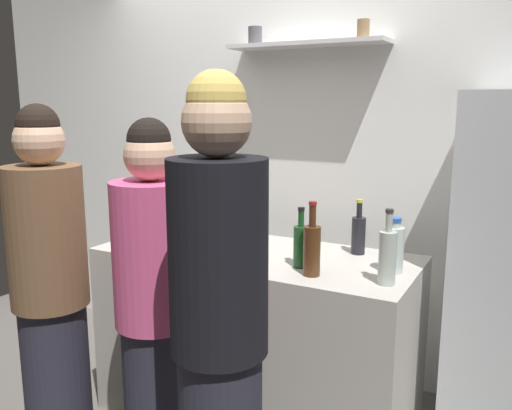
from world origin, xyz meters
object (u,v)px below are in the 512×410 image
utensil_holder (212,237)px  wine_bottle_pale_glass (387,256)px  person_blonde (219,335)px  wine_bottle_dark_glass (358,234)px  wine_bottle_green_glass (301,245)px  wine_bottle_amber_glass (312,248)px  baking_pan (177,235)px  person_pink_top (156,314)px  person_brown_jacket (51,295)px  water_bottle_plastic (394,248)px

utensil_holder → wine_bottle_pale_glass: size_ratio=0.64×
wine_bottle_pale_glass → person_blonde: size_ratio=0.18×
wine_bottle_pale_glass → wine_bottle_dark_glass: (-0.25, 0.39, -0.02)m
utensil_holder → wine_bottle_green_glass: 0.55m
wine_bottle_pale_glass → wine_bottle_amber_glass: 0.33m
baking_pan → person_blonde: 1.24m
utensil_holder → person_pink_top: person_pink_top is taller
utensil_holder → person_brown_jacket: 0.84m
wine_bottle_green_glass → person_pink_top: 0.73m
wine_bottle_green_glass → wine_bottle_amber_glass: size_ratio=0.85×
baking_pan → wine_bottle_pale_glass: 1.26m
wine_bottle_green_glass → person_blonde: bearing=-87.8°
wine_bottle_dark_glass → wine_bottle_amber_glass: 0.44m
person_blonde → person_pink_top: (-0.46, 0.22, -0.10)m
wine_bottle_green_glass → person_brown_jacket: 1.17m
wine_bottle_green_glass → person_pink_top: size_ratio=0.17×
utensil_holder → wine_bottle_pale_glass: bearing=-6.8°
wine_bottle_green_glass → person_brown_jacket: size_ratio=0.17×
utensil_holder → wine_bottle_pale_glass: 0.97m
wine_bottle_pale_glass → water_bottle_plastic: 0.18m
person_pink_top → baking_pan: bearing=83.3°
water_bottle_plastic → person_pink_top: bearing=-141.5°
wine_bottle_green_glass → wine_bottle_amber_glass: bearing=-43.9°
utensil_holder → person_blonde: bearing=-55.4°
baking_pan → utensil_holder: 0.29m
water_bottle_plastic → person_blonde: size_ratio=0.14×
wine_bottle_pale_glass → water_bottle_plastic: (-0.02, 0.17, -0.01)m
baking_pan → person_brown_jacket: 0.81m
wine_bottle_green_glass → person_brown_jacket: bearing=-145.4°
wine_bottle_green_glass → wine_bottle_amber_glass: 0.13m
wine_bottle_green_glass → person_pink_top: person_pink_top is taller
baking_pan → person_brown_jacket: bearing=-98.7°
wine_bottle_dark_glass → person_blonde: bearing=-97.2°
person_pink_top → person_blonde: bearing=-62.0°
wine_bottle_amber_glass → person_pink_top: size_ratio=0.20×
wine_bottle_pale_glass → wine_bottle_dark_glass: bearing=122.5°
wine_bottle_green_glass → person_pink_top: bearing=-128.7°
wine_bottle_pale_glass → wine_bottle_amber_glass: size_ratio=0.98×
wine_bottle_dark_glass → person_blonde: size_ratio=0.16×
utensil_holder → wine_bottle_dark_glass: bearing=21.5°
water_bottle_plastic → person_brown_jacket: 1.57m
wine_bottle_green_glass → person_pink_top: (-0.43, -0.54, -0.24)m
person_brown_jacket → wine_bottle_amber_glass: bearing=92.1°
wine_bottle_pale_glass → person_brown_jacket: size_ratio=0.19×
person_blonde → person_pink_top: bearing=162.7°
person_brown_jacket → wine_bottle_green_glass: bearing=98.3°
wine_bottle_dark_glass → person_pink_top: (-0.60, -0.89, -0.23)m
wine_bottle_amber_glass → wine_bottle_pale_glass: bearing=7.1°
wine_bottle_pale_glass → wine_bottle_dark_glass: size_ratio=1.16×
baking_pan → wine_bottle_dark_glass: bearing=11.9°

